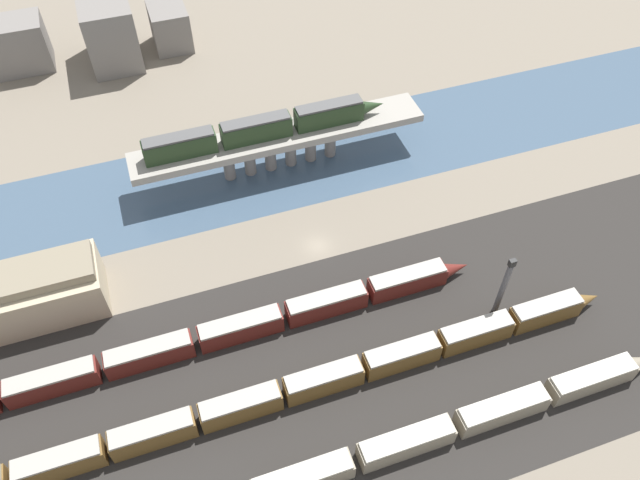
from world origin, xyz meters
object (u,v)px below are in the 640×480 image
object	(u,v)px
signal_tower	(504,286)
train_on_bridge	(264,128)
train_yard_mid	(292,390)
train_yard_far	(206,338)
warehouse_building	(2,300)
train_yard_near	(467,422)

from	to	relation	value
signal_tower	train_on_bridge	bearing A→B (deg)	120.04
train_yard_mid	train_yard_far	world-z (taller)	train_yard_mid
train_yard_mid	warehouse_building	bearing A→B (deg)	143.86
train_yard_near	train_yard_mid	world-z (taller)	train_yard_mid
train_yard_far	signal_tower	world-z (taller)	signal_tower
train_yard_near	warehouse_building	size ratio (longest dim) A/B	2.05
train_on_bridge	train_yard_far	world-z (taller)	train_on_bridge
train_on_bridge	train_yard_near	world-z (taller)	train_on_bridge
train_yard_far	signal_tower	bearing A→B (deg)	-10.95
train_yard_far	warehouse_building	bearing A→B (deg)	151.77
train_yard_mid	train_on_bridge	bearing A→B (deg)	78.38
train_yard_near	train_yard_far	world-z (taller)	train_yard_far
train_yard_mid	train_yard_far	distance (m)	15.32
signal_tower	train_yard_near	bearing A→B (deg)	-130.68
train_on_bridge	train_yard_mid	size ratio (longest dim) A/B	0.45
train_on_bridge	warehouse_building	xyz separation A→B (m)	(-46.25, -19.39, -5.42)
train_yard_near	warehouse_building	world-z (taller)	warehouse_building
train_yard_mid	train_yard_far	xyz separation A→B (m)	(-9.36, 12.13, -0.07)
train_yard_far	warehouse_building	distance (m)	31.18
train_yard_near	warehouse_building	xyz separation A→B (m)	(-57.42, 38.71, 2.61)
train_yard_mid	signal_tower	xyz separation A→B (m)	(34.09, 3.72, 4.19)
train_yard_near	train_yard_far	xyz separation A→B (m)	(-30.04, 24.01, 0.12)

